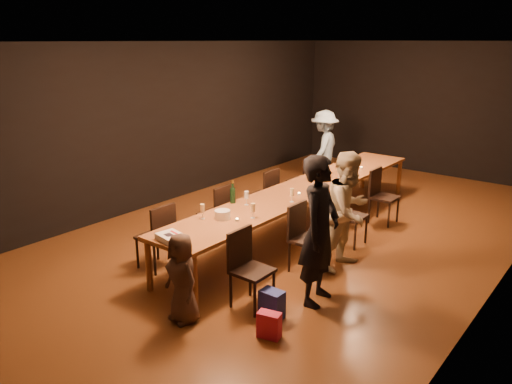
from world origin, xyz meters
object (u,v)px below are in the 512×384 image
Objects in this scene: chair_right_0 at (252,270)px; chair_left_3 at (301,180)px; champagne_bottle at (233,192)px; chair_right_3 at (384,197)px; woman_tan at (348,211)px; chair_right_2 at (351,215)px; woman_birthday at (320,231)px; child at (182,278)px; ice_bucket at (324,171)px; chair_left_2 at (263,195)px; chair_left_0 at (155,236)px; plate_stack at (222,215)px; birthday_cake at (171,237)px; table at (304,190)px; chair_right_1 at (308,239)px; chair_left_1 at (215,213)px; man_blue at (324,149)px.

chair_left_3 is at bearing -154.72° from chair_right_0.
champagne_bottle is (-1.24, 1.09, 0.46)m from chair_right_0.
chair_right_3 is 0.57× the size of woman_tan.
woman_birthday reaches higher than chair_right_2.
chair_left_3 is 0.90× the size of child.
chair_right_0 is 4.08× the size of ice_bucket.
chair_left_2 is (-1.70, 0.00, 0.00)m from chair_right_2.
plate_stack is (0.79, 0.50, 0.34)m from chair_left_0.
birthday_cake is 0.93m from plate_stack.
champagne_bottle reaches higher than table.
chair_right_1 and chair_right_2 have the same top height.
ice_bucket is (0.78, 1.90, 0.40)m from chair_left_1.
child reaches higher than ice_bucket.
birthday_cake is at bearing -168.77° from chair_left_3.
chair_right_2 is (0.00, 1.20, 0.00)m from chair_right_1.
champagne_bottle is (-1.24, -0.11, 0.46)m from chair_right_1.
child reaches higher than chair_left_1.
chair_left_3 is 4.08× the size of ice_bucket.
man_blue is 3.90m from champagne_bottle.
chair_left_3 is 0.52× the size of woman_birthday.
birthday_cake is (0.80, -1.63, 0.32)m from chair_left_1.
man_blue reaches higher than chair_left_0.
birthday_cake is 1.05× the size of champagne_bottle.
champagne_bottle is (0.46, 1.09, 0.46)m from chair_left_0.
ice_bucket reaches higher than chair_right_2.
child is (1.28, -0.72, 0.05)m from chair_left_0.
birthday_cake is (0.80, -0.43, 0.32)m from chair_left_0.
woman_birthday is 1.08m from woman_tan.
man_blue is (-0.30, 2.51, 0.35)m from chair_left_2.
chair_left_1 is 3.74m from man_blue.
birthday_cake is at bearing -0.40° from man_blue.
chair_left_0 is (-1.70, 0.00, 0.00)m from chair_right_0.
man_blue reaches higher than table.
chair_left_1 is at bearing 166.82° from champagne_bottle.
woman_birthday is (2.23, -0.61, 0.43)m from chair_left_1.
child is at bearing -30.16° from chair_right_0.
chair_left_3 is at bearing -90.00° from chair_right_3.
man_blue is 4.76× the size of champagne_bottle.
man_blue reaches higher than chair_right_1.
chair_left_3 is 3.22m from plate_stack.
chair_right_1 is at bearing -144.69° from chair_left_3.
chair_right_0 is 0.83m from child.
child is at bearing -82.52° from ice_bucket.
birthday_cake is at bearing -91.02° from table.
ice_bucket is (-0.50, 3.82, 0.35)m from child.
chair_left_1 is 1.20m from chair_left_2.
chair_right_0 is 1.71m from champagne_bottle.
chair_right_2 and chair_left_2 have the same top height.
man_blue is (-2.00, 2.51, 0.35)m from chair_right_2.
chair_right_2 reaches higher than plate_stack.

